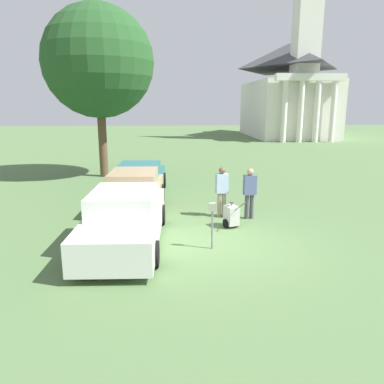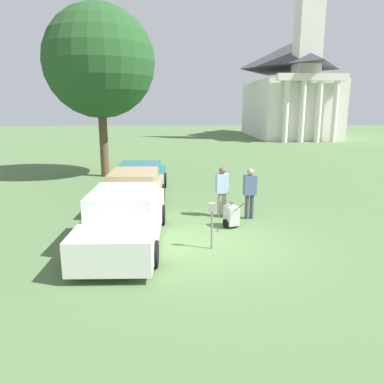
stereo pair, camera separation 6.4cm
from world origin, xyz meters
name	(u,v)px [view 1 (the left image)]	position (x,y,z in m)	size (l,w,h in m)	color
ground_plane	(220,244)	(0.00, 0.00, 0.00)	(120.00, 120.00, 0.00)	#517042
parked_car_white	(125,219)	(-2.64, 0.21, 0.71)	(2.17, 5.32, 1.55)	silver
parked_car_tan	(135,194)	(-2.64, 3.23, 0.71)	(2.06, 4.95, 1.54)	tan
parked_car_teal	(140,181)	(-2.64, 5.80, 0.65)	(2.15, 5.22, 1.39)	#23666B
parking_meter	(212,217)	(-0.28, -0.33, 0.89)	(0.18, 0.09, 1.27)	slate
person_worker	(222,189)	(0.39, 2.61, 0.99)	(0.45, 0.29, 1.73)	gray
person_supervisor	(250,190)	(1.29, 2.31, 0.98)	(0.44, 0.26, 1.73)	#3F3F47
equipment_cart	(231,215)	(0.54, 1.44, 0.39)	(0.57, 0.99, 1.00)	#B2B2AD
church	(288,86)	(12.79, 35.14, 5.92)	(8.55, 15.10, 22.96)	silver
shade_tree	(98,62)	(-4.90, 10.43, 5.88)	(5.63, 5.63, 8.71)	brown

